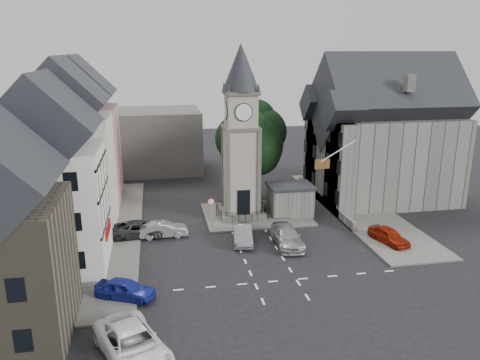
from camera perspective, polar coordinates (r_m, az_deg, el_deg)
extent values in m
plane|color=black|center=(38.46, 2.28, -8.45)|extent=(120.00, 120.00, 0.00)
cube|color=#595651|center=(43.42, -15.94, -6.07)|extent=(6.00, 30.00, 0.14)
cube|color=#595651|center=(49.19, 14.00, -3.33)|extent=(6.00, 26.00, 0.14)
cube|color=#595651|center=(45.98, 1.94, -4.19)|extent=(10.00, 8.00, 0.16)
cube|color=silver|center=(33.66, 4.37, -12.20)|extent=(20.00, 8.00, 0.01)
cube|color=#4C4944|center=(45.61, 0.10, -3.99)|extent=(4.20, 4.20, 0.70)
torus|color=black|center=(45.37, 0.10, -3.13)|extent=(4.86, 4.86, 0.06)
cube|color=gray|center=(44.33, 0.10, 1.31)|extent=(3.00, 3.00, 8.00)
cube|color=black|center=(43.75, 0.44, -2.71)|extent=(1.20, 0.25, 2.40)
cube|color=#4C4944|center=(43.50, 0.10, 6.41)|extent=(3.30, 3.30, 0.25)
cube|color=gray|center=(43.27, 0.10, 8.51)|extent=(2.70, 2.70, 3.20)
cylinder|color=white|center=(41.91, 0.45, 8.27)|extent=(1.50, 0.12, 1.50)
cube|color=#4C4944|center=(43.10, 0.10, 10.62)|extent=(3.10, 3.10, 0.30)
cone|color=black|center=(42.95, 0.10, 13.61)|extent=(3.40, 3.40, 4.20)
cube|color=#625F5A|center=(45.88, 6.12, -2.58)|extent=(4.00, 3.00, 2.80)
cube|color=black|center=(45.42, 6.18, -0.72)|extent=(4.30, 3.30, 0.25)
cylinder|color=black|center=(50.09, 1.31, 0.04)|extent=(0.70, 0.70, 4.40)
cylinder|color=black|center=(42.53, -3.54, -4.23)|extent=(0.10, 0.10, 2.50)
cone|color=#A50C0C|center=(42.02, -3.56, -2.67)|extent=(0.70, 0.06, 0.70)
cone|color=white|center=(42.00, -3.55, -2.68)|extent=(0.54, 0.04, 0.54)
cube|color=tan|center=(51.92, -18.68, 2.96)|extent=(7.50, 7.00, 10.00)
cube|color=beige|center=(44.23, -20.06, 0.70)|extent=(7.50, 7.00, 10.00)
cube|color=silver|center=(36.83, -21.93, -3.23)|extent=(7.50, 7.00, 9.00)
cube|color=#4C4944|center=(63.45, -14.03, 4.60)|extent=(20.00, 10.00, 8.00)
cube|color=#625F5A|center=(52.32, 16.99, 2.63)|extent=(14.00, 10.00, 9.00)
cube|color=#625F5A|center=(46.65, 12.14, 1.43)|extent=(1.60, 4.40, 9.00)
cube|color=#625F5A|center=(53.00, 9.29, 3.28)|extent=(1.60, 4.40, 9.00)
cube|color=#625F5A|center=(49.78, 10.15, -2.41)|extent=(0.40, 16.00, 0.90)
cylinder|color=white|center=(42.27, 11.85, 3.45)|extent=(3.17, 0.10, 1.89)
plane|color=#B21414|center=(42.01, 10.00, 1.94)|extent=(1.40, 0.00, 1.40)
imported|color=#1C279C|center=(32.08, -13.81, -12.79)|extent=(4.25, 3.07, 1.35)
imported|color=#9D9FA4|center=(41.17, -9.30, -5.96)|extent=(4.12, 1.50, 1.35)
imported|color=#28282A|center=(41.53, -12.06, -5.87)|extent=(5.15, 2.53, 1.41)
imported|color=gray|center=(39.61, 0.30, -6.56)|extent=(2.07, 4.53, 1.44)
imported|color=#9EA2A6|center=(39.19, 5.73, -6.85)|extent=(2.25, 5.22, 1.50)
imported|color=maroon|center=(41.24, 17.69, -6.49)|extent=(2.57, 4.24, 1.35)
imported|color=white|center=(26.47, -12.92, -19.00)|extent=(4.89, 6.68, 1.69)
imported|color=beige|center=(48.59, 13.61, -2.65)|extent=(0.68, 0.58, 1.57)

